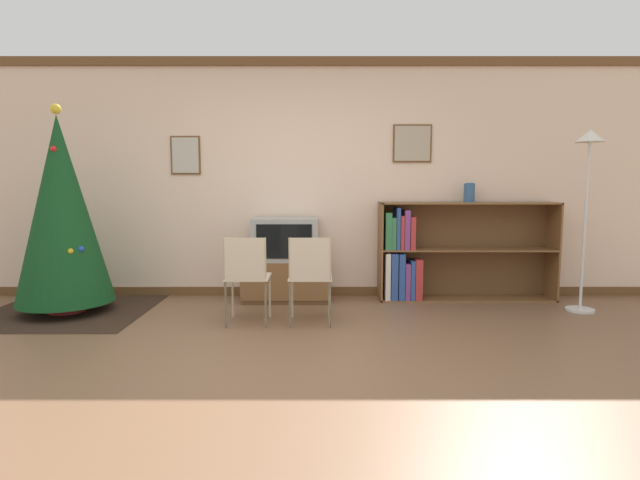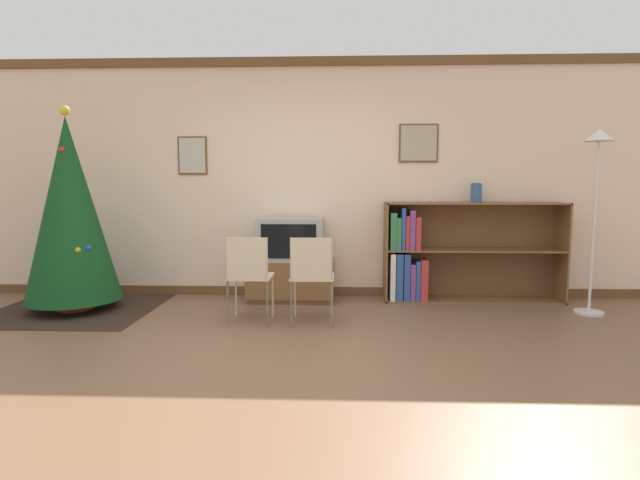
{
  "view_description": "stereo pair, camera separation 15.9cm",
  "coord_description": "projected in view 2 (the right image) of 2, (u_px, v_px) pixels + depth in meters",
  "views": [
    {
      "loc": [
        0.28,
        -3.4,
        1.29
      ],
      "look_at": [
        0.26,
        1.28,
        0.77
      ],
      "focal_mm": 28.0,
      "sensor_mm": 36.0,
      "label": 1
    },
    {
      "loc": [
        0.44,
        -3.4,
        1.29
      ],
      "look_at": [
        0.26,
        1.28,
        0.77
      ],
      "focal_mm": 28.0,
      "sensor_mm": 36.0,
      "label": 2
    }
  ],
  "objects": [
    {
      "name": "area_rug",
      "position": [
        76.0,
        309.0,
        5.16
      ],
      "size": [
        1.62,
        1.51,
        0.01
      ],
      "color": "#332319",
      "rests_on": "ground_plane"
    },
    {
      "name": "bookshelf",
      "position": [
        440.0,
        255.0,
        5.53
      ],
      "size": [
        1.95,
        0.36,
        1.09
      ],
      "color": "brown",
      "rests_on": "ground_plane"
    },
    {
      "name": "ground_plane",
      "position": [
        276.0,
        367.0,
        3.53
      ],
      "size": [
        24.0,
        24.0,
        0.0
      ],
      "primitive_type": "plane",
      "color": "brown"
    },
    {
      "name": "tv_console",
      "position": [
        291.0,
        280.0,
        5.56
      ],
      "size": [
        0.95,
        0.47,
        0.46
      ],
      "color": "brown",
      "rests_on": "ground_plane"
    },
    {
      "name": "folding_chair_right",
      "position": [
        312.0,
        274.0,
        4.55
      ],
      "size": [
        0.4,
        0.4,
        0.82
      ],
      "color": "beige",
      "rests_on": "ground_plane"
    },
    {
      "name": "wall_back",
      "position": [
        301.0,
        179.0,
        5.73
      ],
      "size": [
        8.98,
        0.11,
        2.7
      ],
      "color": "beige",
      "rests_on": "ground_plane"
    },
    {
      "name": "christmas_tree",
      "position": [
        70.0,
        210.0,
        5.04
      ],
      "size": [
        0.93,
        0.93,
        2.06
      ],
      "color": "maroon",
      "rests_on": "area_rug"
    },
    {
      "name": "folding_chair_left",
      "position": [
        249.0,
        274.0,
        4.57
      ],
      "size": [
        0.4,
        0.4,
        0.82
      ],
      "color": "beige",
      "rests_on": "ground_plane"
    },
    {
      "name": "television",
      "position": [
        291.0,
        239.0,
        5.51
      ],
      "size": [
        0.72,
        0.46,
        0.47
      ],
      "color": "#9E9E99",
      "rests_on": "tv_console"
    },
    {
      "name": "standing_lamp",
      "position": [
        597.0,
        173.0,
        4.85
      ],
      "size": [
        0.28,
        0.28,
        1.83
      ],
      "color": "silver",
      "rests_on": "ground_plane"
    },
    {
      "name": "vase",
      "position": [
        476.0,
        192.0,
        5.48
      ],
      "size": [
        0.12,
        0.12,
        0.21
      ],
      "color": "#335684",
      "rests_on": "bookshelf"
    }
  ]
}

